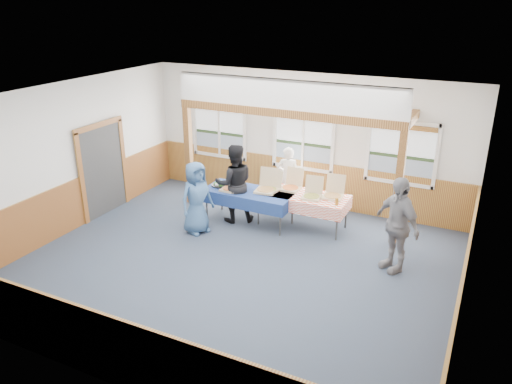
% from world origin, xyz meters
% --- Properties ---
extents(floor, '(8.00, 8.00, 0.00)m').
position_xyz_m(floor, '(0.00, 0.00, 0.00)').
color(floor, '#2B3447').
rests_on(floor, ground).
extents(ceiling, '(8.00, 8.00, 0.00)m').
position_xyz_m(ceiling, '(0.00, 0.00, 3.20)').
color(ceiling, white).
rests_on(ceiling, wall_back).
extents(wall_back, '(8.00, 0.00, 8.00)m').
position_xyz_m(wall_back, '(0.00, 3.50, 1.60)').
color(wall_back, silver).
rests_on(wall_back, floor).
extents(wall_front, '(8.00, 0.00, 8.00)m').
position_xyz_m(wall_front, '(0.00, -3.50, 1.60)').
color(wall_front, silver).
rests_on(wall_front, floor).
extents(wall_left, '(0.00, 8.00, 8.00)m').
position_xyz_m(wall_left, '(-4.00, 0.00, 1.60)').
color(wall_left, silver).
rests_on(wall_left, floor).
extents(wall_right, '(0.00, 8.00, 8.00)m').
position_xyz_m(wall_right, '(4.00, 0.00, 1.60)').
color(wall_right, silver).
rests_on(wall_right, floor).
extents(wainscot_back, '(7.98, 0.05, 1.10)m').
position_xyz_m(wainscot_back, '(0.00, 3.48, 0.55)').
color(wainscot_back, brown).
rests_on(wainscot_back, floor).
extents(wainscot_front, '(7.98, 0.05, 1.10)m').
position_xyz_m(wainscot_front, '(0.00, -3.48, 0.55)').
color(wainscot_front, brown).
rests_on(wainscot_front, floor).
extents(wainscot_left, '(0.05, 6.98, 1.10)m').
position_xyz_m(wainscot_left, '(-3.98, 0.00, 0.55)').
color(wainscot_left, brown).
rests_on(wainscot_left, floor).
extents(wainscot_right, '(0.05, 6.98, 1.10)m').
position_xyz_m(wainscot_right, '(3.98, 0.00, 0.55)').
color(wainscot_right, brown).
rests_on(wainscot_right, floor).
extents(cased_opening, '(0.06, 1.30, 2.10)m').
position_xyz_m(cased_opening, '(-3.96, 0.90, 1.05)').
color(cased_opening, '#323232').
rests_on(cased_opening, wall_left).
extents(window_left, '(1.56, 0.10, 1.46)m').
position_xyz_m(window_left, '(-2.30, 3.46, 1.68)').
color(window_left, white).
rests_on(window_left, wall_back).
extents(window_mid, '(1.56, 0.10, 1.46)m').
position_xyz_m(window_mid, '(0.00, 3.46, 1.68)').
color(window_mid, white).
rests_on(window_mid, wall_back).
extents(window_right, '(1.56, 0.10, 1.46)m').
position_xyz_m(window_right, '(2.30, 3.46, 1.68)').
color(window_right, white).
rests_on(window_right, wall_back).
extents(post_left, '(0.15, 0.15, 2.40)m').
position_xyz_m(post_left, '(-2.50, 2.30, 1.20)').
color(post_left, '#532E12').
rests_on(post_left, floor).
extents(post_right, '(0.15, 0.15, 2.40)m').
position_xyz_m(post_right, '(2.50, 2.30, 1.20)').
color(post_right, '#532E12').
rests_on(post_right, floor).
extents(cross_beam, '(5.15, 0.18, 0.18)m').
position_xyz_m(cross_beam, '(0.00, 2.30, 2.49)').
color(cross_beam, '#532E12').
rests_on(cross_beam, post_left).
extents(table_left, '(2.18, 1.67, 0.76)m').
position_xyz_m(table_left, '(-0.65, 1.87, 0.70)').
color(table_left, '#323232').
rests_on(table_left, floor).
extents(table_right, '(2.17, 1.49, 0.76)m').
position_xyz_m(table_right, '(0.50, 2.19, 0.70)').
color(table_right, '#323232').
rests_on(table_right, floor).
extents(pizza_box_a, '(0.38, 0.46, 0.41)m').
position_xyz_m(pizza_box_a, '(-1.05, 1.76, 0.82)').
color(pizza_box_a, tan).
rests_on(pizza_box_a, table_left).
extents(pizza_box_b, '(0.49, 0.57, 0.47)m').
position_xyz_m(pizza_box_b, '(-0.31, 2.03, 0.83)').
color(pizza_box_b, tan).
rests_on(pizza_box_b, table_left).
extents(pizza_box_c, '(0.47, 0.54, 0.43)m').
position_xyz_m(pizza_box_c, '(-0.24, 2.09, 0.82)').
color(pizza_box_c, tan).
rests_on(pizza_box_c, table_right).
extents(pizza_box_d, '(0.42, 0.50, 0.44)m').
position_xyz_m(pizza_box_d, '(0.15, 2.38, 0.82)').
color(pizza_box_d, tan).
rests_on(pizza_box_d, table_right).
extents(pizza_box_e, '(0.44, 0.52, 0.43)m').
position_xyz_m(pizza_box_e, '(0.74, 2.11, 0.82)').
color(pizza_box_e, tan).
rests_on(pizza_box_e, table_right).
extents(pizza_box_f, '(0.45, 0.53, 0.45)m').
position_xyz_m(pizza_box_f, '(1.14, 2.33, 0.82)').
color(pizza_box_f, tan).
rests_on(pizza_box_f, table_right).
extents(veggie_tray, '(0.39, 0.39, 0.09)m').
position_xyz_m(veggie_tray, '(-1.40, 1.87, 0.79)').
color(veggie_tray, black).
rests_on(veggie_tray, table_left).
extents(drink_glass, '(0.07, 0.07, 0.15)m').
position_xyz_m(drink_glass, '(1.35, 1.94, 0.83)').
color(drink_glass, '#996119').
rests_on(drink_glass, table_right).
extents(woman_white, '(0.62, 0.49, 1.50)m').
position_xyz_m(woman_white, '(-0.23, 3.10, 0.75)').
color(woman_white, silver).
rests_on(woman_white, floor).
extents(woman_black, '(1.11, 1.05, 1.80)m').
position_xyz_m(woman_black, '(-0.99, 1.80, 0.90)').
color(woman_black, black).
rests_on(woman_black, floor).
extents(man_blue, '(0.76, 0.91, 1.60)m').
position_xyz_m(man_blue, '(-1.43, 0.92, 0.80)').
color(man_blue, '#365987').
rests_on(man_blue, floor).
extents(person_grey, '(1.12, 1.02, 1.84)m').
position_xyz_m(person_grey, '(2.72, 1.19, 0.92)').
color(person_grey, gray).
rests_on(person_grey, floor).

